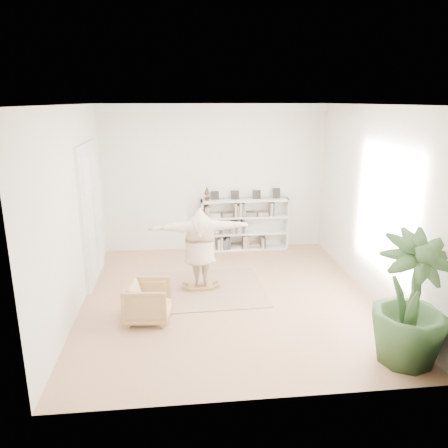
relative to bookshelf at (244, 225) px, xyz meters
name	(u,v)px	position (x,y,z in m)	size (l,w,h in m)	color
floor	(228,298)	(-0.74, -2.82, -0.64)	(6.00, 6.00, 0.00)	#AC7C58
room_shell	(214,107)	(-0.74, 0.12, 2.87)	(6.00, 6.00, 6.00)	silver
doors	(91,215)	(-3.45, -1.52, 0.76)	(0.09, 1.78, 2.92)	white
bookshelf	(244,225)	(0.00, 0.00, 0.00)	(2.20, 0.35, 1.64)	silver
armchair	(148,301)	(-2.22, -3.54, -0.29)	(0.74, 0.76, 0.69)	tan
rug	(201,289)	(-1.25, -2.37, -0.63)	(2.50, 2.00, 0.02)	tan
rocker_board	(201,286)	(-1.25, -2.37, -0.57)	(0.50, 0.31, 0.11)	olive
person	(200,246)	(-1.25, -2.37, 0.29)	(1.97, 0.54, 1.60)	#C0A990
houseplant	(411,300)	(1.56, -5.20, 0.33)	(1.08, 1.08, 1.94)	#2B4924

